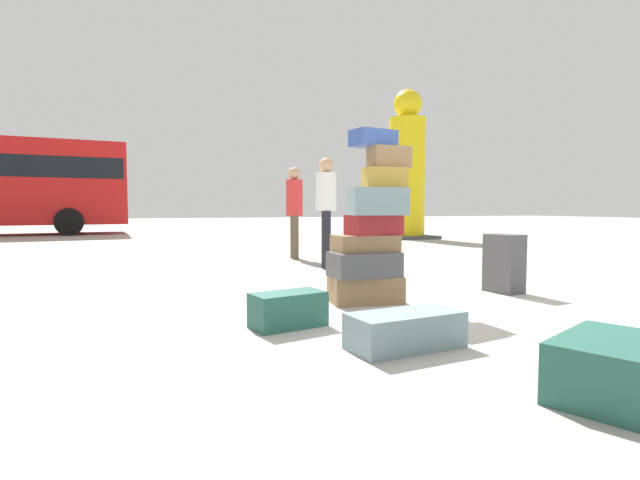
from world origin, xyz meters
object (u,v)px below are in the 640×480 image
object	(u,v)px
suitcase_teal_upright_blue	(288,310)
suitcase_slate_white_trunk	(405,330)
suitcase_tower	(371,235)
person_tourist_with_camera	(326,202)
suitcase_charcoal_foreground_far	(504,263)
person_bearded_onlooker	(294,205)
yellow_dummy_statue	(407,173)
suitcase_teal_foreground_near	(609,368)

from	to	relation	value
suitcase_teal_upright_blue	suitcase_slate_white_trunk	bearing A→B (deg)	-68.13
suitcase_tower	person_tourist_with_camera	size ratio (longest dim) A/B	1.01
suitcase_charcoal_foreground_far	suitcase_slate_white_trunk	bearing A→B (deg)	-153.10
suitcase_tower	person_bearded_onlooker	xyz separation A→B (m)	(0.50, 4.11, 0.32)
suitcase_tower	person_tourist_with_camera	world-z (taller)	suitcase_tower
suitcase_teal_upright_blue	yellow_dummy_statue	size ratio (longest dim) A/B	0.13
suitcase_tower	person_tourist_with_camera	bearing A→B (deg)	78.36
suitcase_teal_upright_blue	suitcase_slate_white_trunk	world-z (taller)	suitcase_teal_upright_blue
suitcase_teal_foreground_near	suitcase_slate_white_trunk	size ratio (longest dim) A/B	0.87
person_tourist_with_camera	suitcase_slate_white_trunk	bearing A→B (deg)	1.45
suitcase_tower	suitcase_slate_white_trunk	bearing A→B (deg)	-107.59
suitcase_slate_white_trunk	yellow_dummy_statue	xyz separation A→B (m)	(5.83, 9.98, 1.84)
suitcase_teal_upright_blue	person_bearded_onlooker	distance (m)	5.08
person_tourist_with_camera	suitcase_teal_upright_blue	bearing A→B (deg)	-10.28
suitcase_charcoal_foreground_far	yellow_dummy_statue	bearing A→B (deg)	57.67
person_bearded_onlooker	person_tourist_with_camera	distance (m)	1.50
suitcase_tower	suitcase_teal_foreground_near	size ratio (longest dim) A/B	2.54
person_bearded_onlooker	person_tourist_with_camera	bearing A→B (deg)	10.38
suitcase_slate_white_trunk	yellow_dummy_statue	bearing A→B (deg)	52.98
suitcase_charcoal_foreground_far	suitcase_teal_upright_blue	distance (m)	2.72
suitcase_teal_foreground_near	suitcase_slate_white_trunk	xyz separation A→B (m)	(-0.49, 1.08, -0.03)
suitcase_teal_foreground_near	person_bearded_onlooker	bearing A→B (deg)	61.78
suitcase_teal_foreground_near	suitcase_teal_upright_blue	xyz separation A→B (m)	(-1.06, 1.88, -0.01)
person_tourist_with_camera	yellow_dummy_statue	xyz separation A→B (m)	(4.83, 5.90, 0.96)
person_bearded_onlooker	suitcase_charcoal_foreground_far	bearing A→B (deg)	24.07
suitcase_teal_upright_blue	person_bearded_onlooker	world-z (taller)	person_bearded_onlooker
suitcase_teal_upright_blue	yellow_dummy_statue	world-z (taller)	yellow_dummy_statue
suitcase_teal_upright_blue	person_bearded_onlooker	size ratio (longest dim) A/B	0.34
person_bearded_onlooker	yellow_dummy_statue	bearing A→B (deg)	141.14
suitcase_charcoal_foreground_far	suitcase_teal_upright_blue	world-z (taller)	suitcase_charcoal_foreground_far
suitcase_tower	person_tourist_with_camera	xyz separation A→B (m)	(0.54, 2.61, 0.34)
suitcase_slate_white_trunk	person_tourist_with_camera	xyz separation A→B (m)	(1.00, 4.08, 0.88)
suitcase_charcoal_foreground_far	suitcase_teal_upright_blue	bearing A→B (deg)	-174.25
suitcase_teal_foreground_near	suitcase_slate_white_trunk	bearing A→B (deg)	90.51
suitcase_teal_foreground_near	suitcase_tower	bearing A→B (deg)	66.52
suitcase_tower	yellow_dummy_statue	xyz separation A→B (m)	(5.36, 8.52, 1.30)
suitcase_teal_foreground_near	suitcase_charcoal_foreground_far	bearing A→B (deg)	34.08
suitcase_charcoal_foreground_far	person_bearded_onlooker	size ratio (longest dim) A/B	0.39
yellow_dummy_statue	person_bearded_onlooker	bearing A→B (deg)	-137.81
suitcase_tower	person_tourist_with_camera	distance (m)	2.69
suitcase_charcoal_foreground_far	person_tourist_with_camera	size ratio (longest dim) A/B	0.38
suitcase_charcoal_foreground_far	yellow_dummy_statue	xyz separation A→B (m)	(3.76, 8.51, 1.64)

